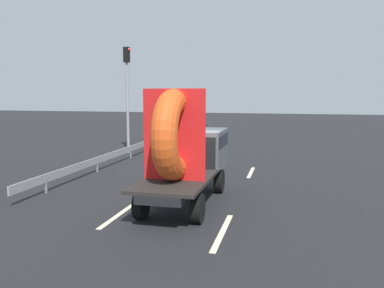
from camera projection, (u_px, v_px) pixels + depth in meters
The scene contains 9 objects.
ground_plane at pixel (181, 200), 13.72m from camera, with size 120.00×120.00×0.00m, color black.
flatbed_truck at pixel (187, 150), 13.34m from camera, with size 2.02×5.78×3.81m.
distant_sedan at pixel (192, 135), 27.95m from camera, with size 1.85×4.33×1.41m.
traffic_light at pixel (127, 85), 24.09m from camera, with size 0.42×0.36×6.42m.
guardrail at pixel (115, 154), 20.49m from camera, with size 0.10×16.23×0.71m.
lane_dash_left_near at pixel (117, 216), 11.94m from camera, with size 2.49×0.16×0.01m, color beige.
lane_dash_left_far at pixel (185, 167), 19.71m from camera, with size 2.87×0.16×0.01m, color beige.
lane_dash_right_near at pixel (222, 232), 10.57m from camera, with size 2.95×0.16×0.01m, color beige.
lane_dash_right_far at pixel (251, 172), 18.46m from camera, with size 2.53×0.16×0.01m, color beige.
Camera 1 is at (3.55, -12.89, 3.68)m, focal length 37.12 mm.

